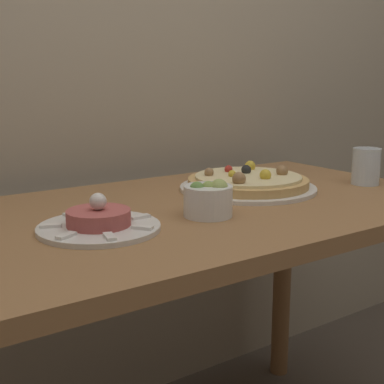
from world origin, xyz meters
TOP-DOWN VIEW (x-y plane):
  - dining_table at (0.00, 0.34)m, footprint 1.24×0.69m
  - pizza_plate at (0.20, 0.40)m, footprint 0.35×0.35m
  - tartare_plate at (-0.26, 0.28)m, footprint 0.23×0.23m
  - small_bowl at (-0.03, 0.25)m, footprint 0.10×0.10m
  - drinking_glass at (0.51, 0.28)m, footprint 0.07×0.07m

SIDE VIEW (x-z plane):
  - dining_table at x=0.00m, z-range 0.26..1.01m
  - tartare_plate at x=-0.26m, z-range 0.73..0.80m
  - pizza_plate at x=0.20m, z-range 0.73..0.80m
  - small_bowl at x=-0.03m, z-range 0.74..0.82m
  - drinking_glass at x=0.51m, z-range 0.75..0.84m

